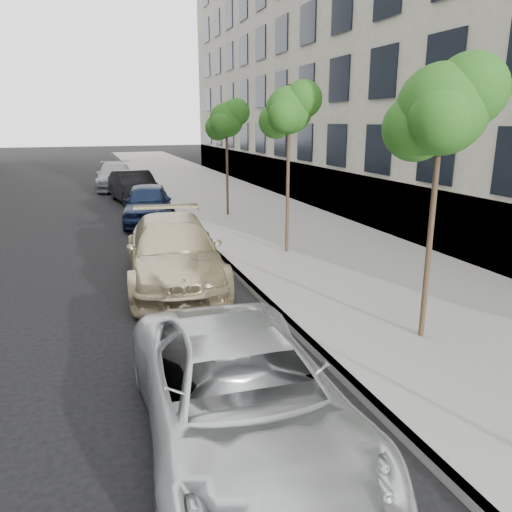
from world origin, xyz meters
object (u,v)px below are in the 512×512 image
minivan (241,396)px  tree_mid (290,110)px  tree_near (443,109)px  tree_far (227,120)px  suv (174,251)px  sedan_black (134,187)px  sedan_rear (116,176)px  sedan_blue (148,203)px

minivan → tree_mid: bearing=66.4°
tree_near → tree_far: size_ratio=1.04×
minivan → suv: (0.38, 6.88, 0.10)m
tree_near → sedan_black: bearing=100.3°
sedan_rear → minivan: bearing=-86.4°
tree_far → minivan: 15.73m
sedan_black → suv: bearing=-99.5°
suv → sedan_black: suv is taller
sedan_black → sedan_rear: bearing=87.3°
tree_near → tree_mid: size_ratio=0.99×
tree_near → tree_mid: 6.50m
suv → sedan_rear: (-0.13, 18.93, -0.04)m
tree_far → sedan_rear: bearing=109.3°
minivan → sedan_rear: size_ratio=0.97×
sedan_rear → tree_far: bearing=-66.6°
tree_mid → sedan_black: bearing=105.7°
sedan_rear → sedan_black: bearing=-80.7°
tree_far → minivan: bearing=-105.4°
tree_near → tree_far: tree_near is taller
tree_far → sedan_rear: size_ratio=0.88×
tree_mid → suv: (-3.70, -1.46, -3.45)m
suv → tree_mid: bearing=27.2°
minivan → tree_far: bearing=77.1°
tree_far → suv: tree_far is taller
tree_mid → sedan_blue: tree_mid is taller
suv → sedan_rear: 18.93m
tree_mid → sedan_black: tree_mid is taller
minivan → tree_near: bearing=26.7°
minivan → sedan_rear: 25.81m
tree_near → sedan_blue: (-3.33, 13.03, -3.38)m
tree_mid → sedan_blue: 8.11m
minivan → sedan_rear: bearing=91.9°
suv → sedan_blue: bearing=93.0°
sedan_black → tree_near: bearing=-87.6°
tree_mid → suv: size_ratio=0.89×
tree_mid → minivan: (-4.09, -8.34, -3.54)m
minivan → sedan_blue: bearing=89.6°
tree_far → sedan_black: (-3.33, 5.32, -3.21)m
tree_mid → tree_far: tree_mid is taller
tree_near → sedan_rear: size_ratio=0.92×
suv → sedan_black: bearing=94.0°
tree_far → sedan_rear: tree_far is taller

